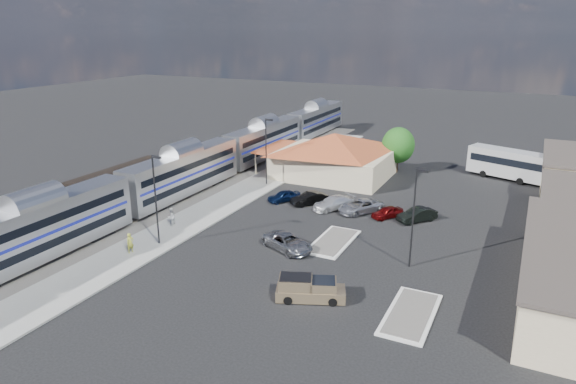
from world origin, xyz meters
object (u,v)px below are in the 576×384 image
at_px(station_depot, 334,155).
at_px(pickup_truck, 311,289).
at_px(suv, 287,242).
at_px(coach_bus, 516,164).

distance_m(station_depot, pickup_truck, 35.00).
xyz_separation_m(pickup_truck, suv, (-5.75, 7.63, -0.11)).
relative_size(pickup_truck, coach_bus, 0.43).
bearing_deg(station_depot, pickup_truck, -71.62).
bearing_deg(station_depot, coach_bus, 20.58).
height_order(station_depot, suv, station_depot).
relative_size(station_depot, coach_bus, 1.40).
bearing_deg(pickup_truck, coach_bus, -38.35).
height_order(station_depot, pickup_truck, station_depot).
distance_m(pickup_truck, suv, 9.56).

